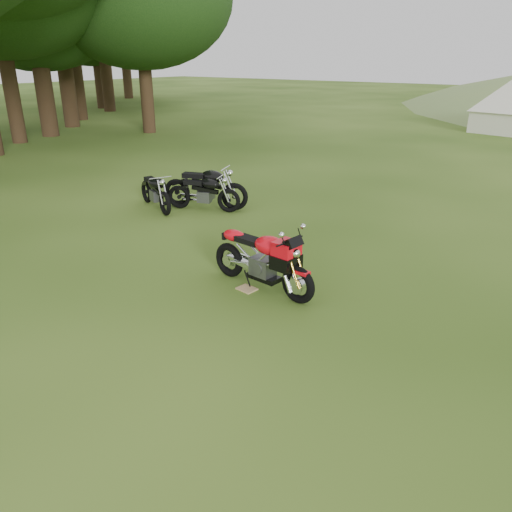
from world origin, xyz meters
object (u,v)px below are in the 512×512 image
Objects in this scene: vintage_moto_c at (155,190)px; vintage_moto_d at (205,186)px; plywood_board at (247,289)px; vintage_moto_b at (203,192)px; sport_motorcycle at (262,255)px.

vintage_moto_d reaches higher than vintage_moto_c.
vintage_moto_b is (-3.24, 2.65, 0.42)m from plywood_board.
plywood_board is 0.16× the size of vintage_moto_b.
vintage_moto_d is at bearing 63.05° from vintage_moto_c.
plywood_board is (-0.15, -0.17, -0.53)m from sport_motorcycle.
plywood_board is 4.70m from vintage_moto_c.
plywood_board is 4.20m from vintage_moto_b.
vintage_moto_c is (-4.19, 2.10, 0.42)m from plywood_board.
sport_motorcycle is 0.57m from plywood_board.
sport_motorcycle reaches higher than plywood_board.
vintage_moto_d reaches higher than vintage_moto_b.
plywood_board is 0.14× the size of vintage_moto_d.
vintage_moto_b is 0.85× the size of vintage_moto_d.
sport_motorcycle is 1.10× the size of vintage_moto_c.
vintage_moto_d is (-3.34, 2.82, 0.50)m from plywood_board.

